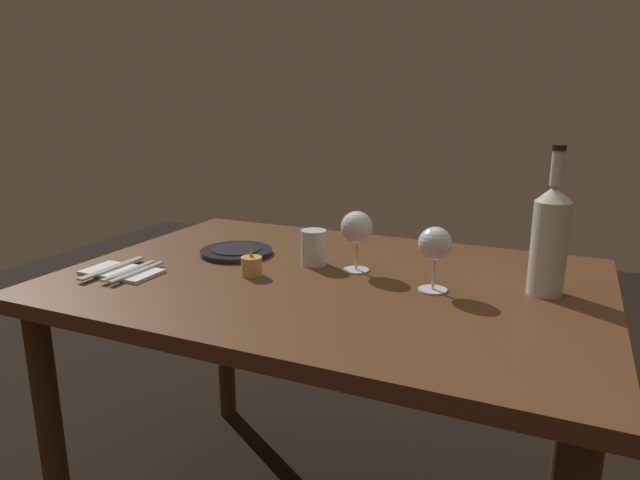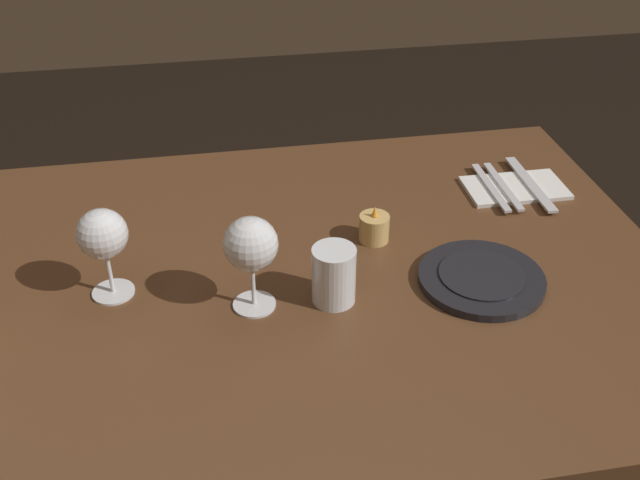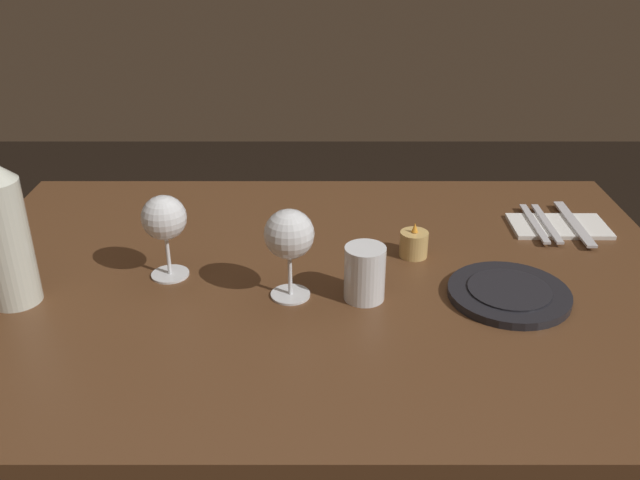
# 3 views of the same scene
# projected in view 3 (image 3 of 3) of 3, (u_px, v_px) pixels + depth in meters

# --- Properties ---
(dining_table) EXTENTS (1.30, 0.90, 0.74)m
(dining_table) POSITION_uv_depth(u_px,v_px,m) (317.00, 318.00, 1.24)
(dining_table) COLOR #56351E
(dining_table) RESTS_ON ground
(wine_glass_left) EXTENTS (0.08, 0.08, 0.15)m
(wine_glass_left) POSITION_uv_depth(u_px,v_px,m) (289.00, 236.00, 1.08)
(wine_glass_left) COLOR white
(wine_glass_left) RESTS_ON dining_table
(wine_glass_right) EXTENTS (0.08, 0.08, 0.15)m
(wine_glass_right) POSITION_uv_depth(u_px,v_px,m) (164.00, 220.00, 1.15)
(wine_glass_right) COLOR white
(wine_glass_right) RESTS_ON dining_table
(wine_bottle) EXTENTS (0.08, 0.08, 0.33)m
(wine_bottle) POSITION_uv_depth(u_px,v_px,m) (2.00, 230.00, 1.06)
(wine_bottle) COLOR silver
(wine_bottle) RESTS_ON dining_table
(water_tumbler) EXTENTS (0.07, 0.07, 0.09)m
(water_tumbler) POSITION_uv_depth(u_px,v_px,m) (364.00, 276.00, 1.11)
(water_tumbler) COLOR white
(water_tumbler) RESTS_ON dining_table
(votive_candle) EXTENTS (0.05, 0.05, 0.07)m
(votive_candle) POSITION_uv_depth(u_px,v_px,m) (413.00, 245.00, 1.25)
(votive_candle) COLOR #DBB266
(votive_candle) RESTS_ON dining_table
(dinner_plate) EXTENTS (0.20, 0.20, 0.02)m
(dinner_plate) POSITION_uv_depth(u_px,v_px,m) (509.00, 293.00, 1.13)
(dinner_plate) COLOR black
(dinner_plate) RESTS_ON dining_table
(folded_napkin) EXTENTS (0.19, 0.11, 0.01)m
(folded_napkin) POSITION_uv_depth(u_px,v_px,m) (558.00, 226.00, 1.37)
(folded_napkin) COLOR white
(folded_napkin) RESTS_ON dining_table
(fork_inner) EXTENTS (0.02, 0.18, 0.00)m
(fork_inner) POSITION_uv_depth(u_px,v_px,m) (546.00, 223.00, 1.36)
(fork_inner) COLOR silver
(fork_inner) RESTS_ON folded_napkin
(fork_outer) EXTENTS (0.02, 0.18, 0.00)m
(fork_outer) POSITION_uv_depth(u_px,v_px,m) (534.00, 223.00, 1.36)
(fork_outer) COLOR silver
(fork_outer) RESTS_ON folded_napkin
(table_knife) EXTENTS (0.02, 0.21, 0.00)m
(table_knife) POSITION_uv_depth(u_px,v_px,m) (574.00, 223.00, 1.36)
(table_knife) COLOR silver
(table_knife) RESTS_ON folded_napkin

